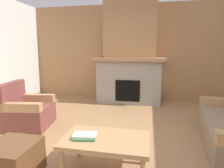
# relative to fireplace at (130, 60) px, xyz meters

# --- Properties ---
(ground) EXTENTS (9.00, 9.00, 0.00)m
(ground) POSITION_rel_fireplace_xyz_m (0.00, -2.62, -1.16)
(ground) COLOR #9E754C
(wall_back_wood_panel) EXTENTS (6.00, 0.12, 2.70)m
(wall_back_wood_panel) POSITION_rel_fireplace_xyz_m (0.00, 0.38, 0.19)
(wall_back_wood_panel) COLOR #A87A4C
(wall_back_wood_panel) RESTS_ON ground
(fireplace) EXTENTS (1.90, 0.82, 2.70)m
(fireplace) POSITION_rel_fireplace_xyz_m (0.00, 0.00, 0.00)
(fireplace) COLOR gray
(fireplace) RESTS_ON ground
(armchair) EXTENTS (0.86, 0.86, 0.85)m
(armchair) POSITION_rel_fireplace_xyz_m (-1.71, -2.15, -0.87)
(armchair) COLOR brown
(armchair) RESTS_ON ground
(coffee_table) EXTENTS (1.00, 0.60, 0.43)m
(coffee_table) POSITION_rel_fireplace_xyz_m (0.06, -3.17, -0.79)
(coffee_table) COLOR tan
(coffee_table) RESTS_ON ground
(ottoman) EXTENTS (0.52, 0.52, 0.40)m
(ottoman) POSITION_rel_fireplace_xyz_m (-0.96, -3.46, -0.96)
(ottoman) COLOR brown
(ottoman) RESTS_ON ground
(book_stack_near_edge) EXTENTS (0.29, 0.22, 0.05)m
(book_stack_near_edge) POSITION_rel_fireplace_xyz_m (-0.18, -3.22, -0.71)
(book_stack_near_edge) COLOR #3D7F4C
(book_stack_near_edge) RESTS_ON coffee_table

